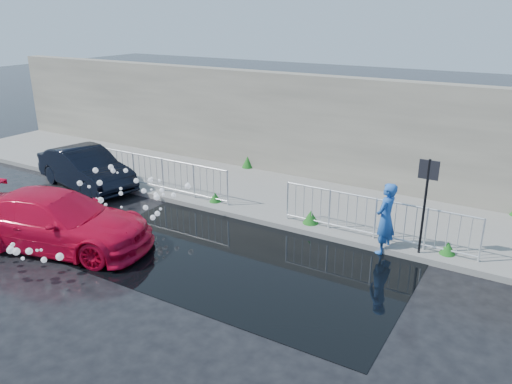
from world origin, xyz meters
TOP-DOWN VIEW (x-y plane):
  - ground at (0.00, 0.00)m, footprint 90.00×90.00m
  - pavement at (0.00, 5.00)m, footprint 30.00×4.00m
  - curb at (0.00, 3.00)m, footprint 30.00×0.25m
  - retaining_wall at (0.00, 7.20)m, footprint 30.00×0.60m
  - puddle at (0.50, 1.00)m, footprint 8.00×5.00m
  - sign_post at (4.20, 3.10)m, footprint 0.45×0.06m
  - railing_left at (-4.00, 3.35)m, footprint 5.05×0.05m
  - railing_right at (3.00, 3.35)m, footprint 5.05×0.05m
  - weeds at (-0.41, 4.59)m, footprint 12.17×3.93m
  - water_spray at (-3.59, 0.24)m, footprint 3.63×5.40m
  - red_car at (-3.78, -0.88)m, footprint 5.23×3.18m
  - dark_car at (-6.71, 2.60)m, footprint 4.31×2.26m
  - person at (3.36, 2.99)m, footprint 0.55×0.73m

SIDE VIEW (x-z plane):
  - ground at x=0.00m, z-range 0.00..0.00m
  - puddle at x=0.50m, z-range 0.00..0.01m
  - pavement at x=0.00m, z-range 0.00..0.15m
  - curb at x=0.00m, z-range 0.00..0.16m
  - weeds at x=-0.41m, z-range 0.11..0.54m
  - dark_car at x=-6.71m, z-range 0.00..1.35m
  - red_car at x=-3.78m, z-range 0.00..1.42m
  - railing_left at x=-4.00m, z-range 0.19..1.29m
  - railing_right at x=3.00m, z-range 0.19..1.29m
  - water_spray at x=-3.59m, z-range 0.22..1.26m
  - person at x=3.36m, z-range 0.00..1.81m
  - sign_post at x=4.20m, z-range 0.47..2.97m
  - retaining_wall at x=0.00m, z-range 0.15..3.65m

